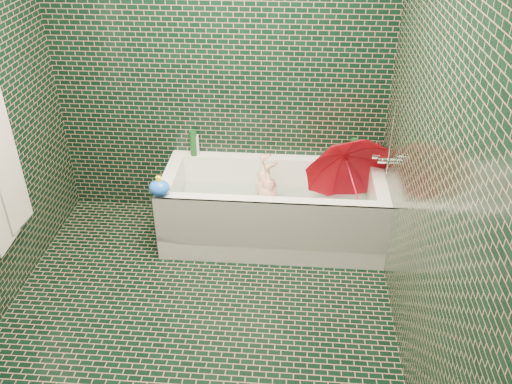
# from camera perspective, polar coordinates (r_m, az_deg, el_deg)

# --- Properties ---
(floor) EXTENTS (2.80, 2.80, 0.00)m
(floor) POSITION_cam_1_polar(r_m,az_deg,el_deg) (3.69, -6.34, -13.67)
(floor) COLOR black
(floor) RESTS_ON ground
(wall_back) EXTENTS (2.80, 0.00, 2.80)m
(wall_back) POSITION_cam_1_polar(r_m,az_deg,el_deg) (4.21, -3.98, 12.71)
(wall_back) COLOR black
(wall_back) RESTS_ON floor
(wall_front) EXTENTS (2.80, 0.00, 2.80)m
(wall_front) POSITION_cam_1_polar(r_m,az_deg,el_deg) (1.87, -16.46, -16.90)
(wall_front) COLOR black
(wall_front) RESTS_ON floor
(wall_right) EXTENTS (0.00, 2.80, 2.80)m
(wall_right) POSITION_cam_1_polar(r_m,az_deg,el_deg) (2.96, 17.70, 2.62)
(wall_right) COLOR black
(wall_right) RESTS_ON floor
(bathtub) EXTENTS (1.70, 0.75, 0.55)m
(bathtub) POSITION_cam_1_polar(r_m,az_deg,el_deg) (4.28, 1.78, -2.44)
(bathtub) COLOR white
(bathtub) RESTS_ON floor
(bath_mat) EXTENTS (1.35, 0.47, 0.01)m
(bath_mat) POSITION_cam_1_polar(r_m,az_deg,el_deg) (4.33, 1.78, -2.92)
(bath_mat) COLOR green
(bath_mat) RESTS_ON bathtub
(water) EXTENTS (1.48, 0.53, 0.00)m
(water) POSITION_cam_1_polar(r_m,az_deg,el_deg) (4.25, 1.81, -1.32)
(water) COLOR silver
(water) RESTS_ON bathtub
(faucet) EXTENTS (0.18, 0.19, 0.55)m
(faucet) POSITION_cam_1_polar(r_m,az_deg,el_deg) (4.05, 13.51, 3.75)
(faucet) COLOR silver
(faucet) RESTS_ON wall_right
(child) EXTENTS (0.85, 0.51, 0.22)m
(child) POSITION_cam_1_polar(r_m,az_deg,el_deg) (4.23, 1.39, -1.28)
(child) COLOR tan
(child) RESTS_ON bathtub
(umbrella) EXTENTS (0.85, 0.93, 0.91)m
(umbrella) POSITION_cam_1_polar(r_m,az_deg,el_deg) (4.11, 10.15, 1.06)
(umbrella) COLOR red
(umbrella) RESTS_ON bathtub
(soap_bottle_a) EXTENTS (0.13, 0.13, 0.26)m
(soap_bottle_a) POSITION_cam_1_polar(r_m,az_deg,el_deg) (4.40, 11.26, 3.09)
(soap_bottle_a) COLOR white
(soap_bottle_a) RESTS_ON bathtub
(soap_bottle_b) EXTENTS (0.09, 0.10, 0.19)m
(soap_bottle_b) POSITION_cam_1_polar(r_m,az_deg,el_deg) (4.45, 12.45, 3.27)
(soap_bottle_b) COLOR #3D1D6F
(soap_bottle_b) RESTS_ON bathtub
(soap_bottle_c) EXTENTS (0.14, 0.14, 0.16)m
(soap_bottle_c) POSITION_cam_1_polar(r_m,az_deg,el_deg) (4.40, 11.63, 3.07)
(soap_bottle_c) COLOR #134419
(soap_bottle_c) RESTS_ON bathtub
(bottle_right_tall) EXTENTS (0.07, 0.07, 0.19)m
(bottle_right_tall) POSITION_cam_1_polar(r_m,az_deg,el_deg) (4.36, 10.24, 4.36)
(bottle_right_tall) COLOR #134419
(bottle_right_tall) RESTS_ON bathtub
(bottle_right_pump) EXTENTS (0.05, 0.05, 0.19)m
(bottle_right_pump) POSITION_cam_1_polar(r_m,az_deg,el_deg) (4.38, 12.64, 4.17)
(bottle_right_pump) COLOR silver
(bottle_right_pump) RESTS_ON bathtub
(bottle_left_tall) EXTENTS (0.08, 0.08, 0.22)m
(bottle_left_tall) POSITION_cam_1_polar(r_m,az_deg,el_deg) (4.41, -6.59, 5.16)
(bottle_left_tall) COLOR #134419
(bottle_left_tall) RESTS_ON bathtub
(bottle_left_short) EXTENTS (0.06, 0.06, 0.17)m
(bottle_left_short) POSITION_cam_1_polar(r_m,az_deg,el_deg) (4.43, -6.35, 4.96)
(bottle_left_short) COLOR white
(bottle_left_short) RESTS_ON bathtub
(rubber_duck) EXTENTS (0.11, 0.08, 0.09)m
(rubber_duck) POSITION_cam_1_polar(r_m,az_deg,el_deg) (4.37, 9.09, 3.69)
(rubber_duck) COLOR yellow
(rubber_duck) RESTS_ON bathtub
(bath_toy) EXTENTS (0.16, 0.13, 0.15)m
(bath_toy) POSITION_cam_1_polar(r_m,az_deg,el_deg) (3.92, -10.14, 0.47)
(bath_toy) COLOR blue
(bath_toy) RESTS_ON bathtub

